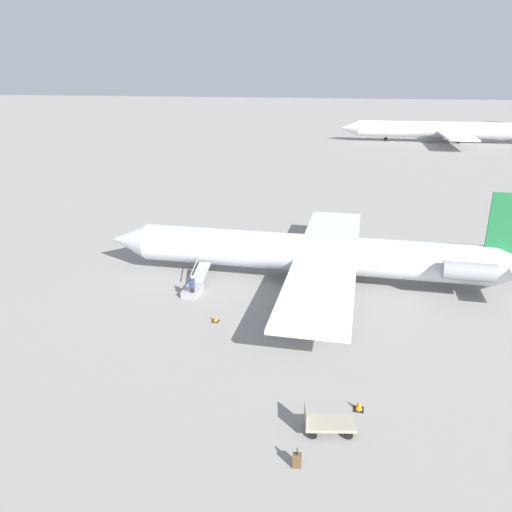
{
  "coord_description": "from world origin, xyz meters",
  "views": [
    {
      "loc": [
        -3.99,
        34.98,
        14.77
      ],
      "look_at": [
        3.86,
        0.93,
        1.96
      ],
      "focal_mm": 35.0,
      "sensor_mm": 36.0,
      "label": 1
    }
  ],
  "objects_px": {
    "passenger": "(192,286)",
    "suitcase": "(297,460)",
    "boarding_stairs": "(194,287)",
    "luggage_cart": "(327,423)",
    "airplane_main": "(323,254)",
    "airplane_taxiing_distant": "(445,130)"
  },
  "relations": [
    {
      "from": "airplane_taxiing_distant",
      "to": "luggage_cart",
      "type": "bearing_deg",
      "value": 78.54
    },
    {
      "from": "airplane_main",
      "to": "boarding_stairs",
      "type": "xyz_separation_m",
      "value": [
        8.72,
        4.05,
        -1.82
      ]
    },
    {
      "from": "airplane_main",
      "to": "passenger",
      "type": "height_order",
      "value": "airplane_main"
    },
    {
      "from": "airplane_main",
      "to": "airplane_taxiing_distant",
      "type": "height_order",
      "value": "airplane_taxiing_distant"
    },
    {
      "from": "passenger",
      "to": "suitcase",
      "type": "xyz_separation_m",
      "value": [
        -9.43,
        14.04,
        -0.67
      ]
    },
    {
      "from": "passenger",
      "to": "suitcase",
      "type": "distance_m",
      "value": 16.92
    },
    {
      "from": "airplane_main",
      "to": "luggage_cart",
      "type": "bearing_deg",
      "value": 95.92
    },
    {
      "from": "airplane_taxiing_distant",
      "to": "luggage_cart",
      "type": "xyz_separation_m",
      "value": [
        16.75,
        104.17,
        -2.37
      ]
    },
    {
      "from": "boarding_stairs",
      "to": "luggage_cart",
      "type": "xyz_separation_m",
      "value": [
        -10.69,
        12.83,
        0.08
      ]
    },
    {
      "from": "passenger",
      "to": "suitcase",
      "type": "bearing_deg",
      "value": -146.84
    },
    {
      "from": "airplane_main",
      "to": "suitcase",
      "type": "xyz_separation_m",
      "value": [
        -1.01,
        19.24,
        -1.88
      ]
    },
    {
      "from": "airplane_taxiing_distant",
      "to": "luggage_cart",
      "type": "height_order",
      "value": "airplane_taxiing_distant"
    },
    {
      "from": "luggage_cart",
      "to": "suitcase",
      "type": "xyz_separation_m",
      "value": [
        0.96,
        2.36,
        -0.13
      ]
    },
    {
      "from": "boarding_stairs",
      "to": "suitcase",
      "type": "distance_m",
      "value": 18.03
    },
    {
      "from": "airplane_main",
      "to": "luggage_cart",
      "type": "xyz_separation_m",
      "value": [
        -1.97,
        16.88,
        -1.75
      ]
    },
    {
      "from": "boarding_stairs",
      "to": "luggage_cart",
      "type": "bearing_deg",
      "value": -140.94
    },
    {
      "from": "airplane_main",
      "to": "boarding_stairs",
      "type": "bearing_deg",
      "value": 24.2
    },
    {
      "from": "airplane_taxiing_distant",
      "to": "suitcase",
      "type": "relative_size",
      "value": 52.04
    },
    {
      "from": "passenger",
      "to": "suitcase",
      "type": "height_order",
      "value": "passenger"
    },
    {
      "from": "boarding_stairs",
      "to": "passenger",
      "type": "relative_size",
      "value": 2.32
    },
    {
      "from": "airplane_main",
      "to": "airplane_taxiing_distant",
      "type": "xyz_separation_m",
      "value": [
        -18.72,
        -87.29,
        0.62
      ]
    },
    {
      "from": "passenger",
      "to": "suitcase",
      "type": "relative_size",
      "value": 1.98
    }
  ]
}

